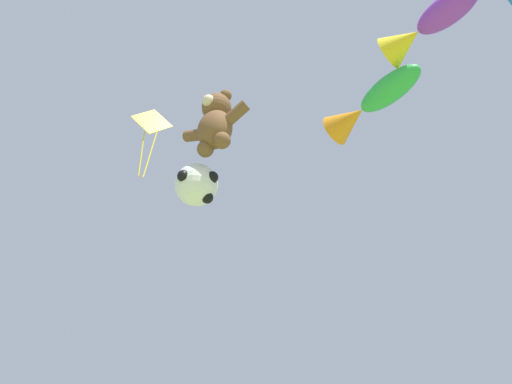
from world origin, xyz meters
The scene contains 5 objects.
teddy_bear_kite centered at (0.34, 5.13, 8.91)m, with size 1.69×0.75×1.72m.
soccer_ball_kite centered at (-0.29, 5.43, 7.69)m, with size 0.98×0.97×0.90m.
fish_kite_emerald centered at (3.01, 7.29, 9.83)m, with size 2.53×1.32×0.79m.
fish_kite_violet centered at (4.75, 6.49, 10.40)m, with size 2.23×1.14×0.80m.
diamond_kite centered at (-2.57, 5.81, 11.21)m, with size 0.74×0.94×2.79m.
Camera 1 is at (5.00, -0.22, 0.96)m, focal length 35.00 mm.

